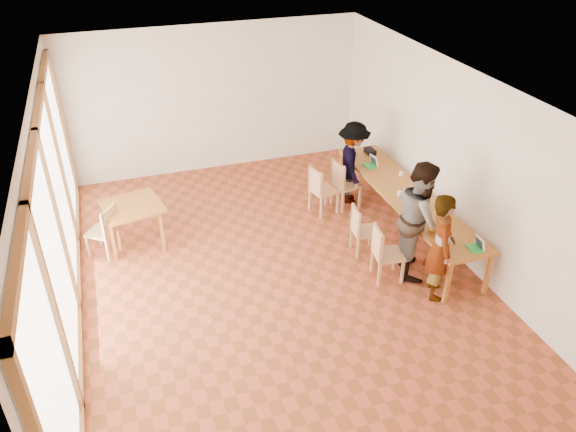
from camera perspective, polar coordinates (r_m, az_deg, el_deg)
name	(u,v)px	position (r m, az deg, el deg)	size (l,w,h in m)	color
ground	(274,272)	(8.93, -1.44, -5.67)	(8.00, 8.00, 0.00)	#AD4629
wall_back	(215,99)	(11.69, -7.45, 11.67)	(6.00, 0.10, 3.00)	#EFE5CF
wall_front	(408,396)	(5.21, 12.07, -17.46)	(6.00, 0.10, 3.00)	#EFE5CF
wall_right	(453,160)	(9.34, 16.39, 5.48)	(0.10, 8.00, 3.00)	#EFE5CF
window_wall	(56,222)	(7.91, -22.53, -0.60)	(0.10, 8.00, 3.00)	white
ceiling	(271,86)	(7.52, -1.74, 13.08)	(6.00, 8.00, 0.04)	white
communal_table	(406,196)	(9.77, 11.88, 2.02)	(0.80, 4.00, 0.75)	#B17027
side_table	(133,209)	(9.59, -15.48, 0.69)	(0.90, 0.90, 0.75)	#B17027
chair_near	(383,248)	(8.59, 9.62, -3.27)	(0.48, 0.48, 0.48)	tan
chair_mid	(360,226)	(9.15, 7.36, -1.00)	(0.43, 0.43, 0.45)	tan
chair_far	(320,186)	(10.19, 3.26, 3.06)	(0.52, 0.52, 0.49)	tan
chair_empty	(342,180)	(10.39, 5.51, 3.70)	(0.51, 0.51, 0.51)	tan
chair_spare	(106,226)	(9.48, -18.03, -1.01)	(0.58, 0.58, 0.48)	tan
person_near	(441,247)	(8.30, 15.24, -3.02)	(0.61, 0.40, 1.68)	gray
person_mid	(420,219)	(8.71, 13.26, -0.25)	(0.91, 0.71, 1.87)	gray
person_far	(353,163)	(10.55, 6.59, 5.36)	(1.03, 0.59, 1.59)	gray
laptop_near	(477,246)	(8.54, 18.64, -2.89)	(0.20, 0.23, 0.19)	green
laptop_mid	(418,208)	(9.25, 13.10, 0.82)	(0.23, 0.25, 0.19)	green
laptop_far	(372,163)	(10.56, 8.51, 5.30)	(0.24, 0.27, 0.21)	green
yellow_mug	(432,228)	(8.77, 14.46, -1.17)	(0.14, 0.14, 0.11)	gold
green_bottle	(351,150)	(10.84, 6.46, 6.66)	(0.07, 0.07, 0.28)	#20783F
clear_glass	(399,193)	(9.63, 11.24, 2.27)	(0.07, 0.07, 0.09)	silver
condiment_cup	(401,174)	(10.33, 11.41, 4.25)	(0.08, 0.08, 0.06)	white
pink_phone	(375,149)	(11.27, 8.82, 6.73)	(0.05, 0.10, 0.01)	#F23B64
black_pouch	(370,151)	(11.08, 8.33, 6.53)	(0.16, 0.26, 0.09)	black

